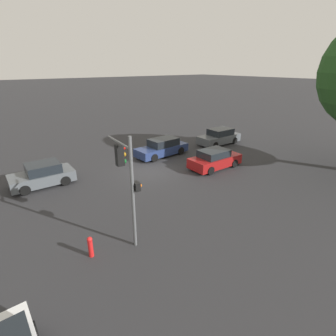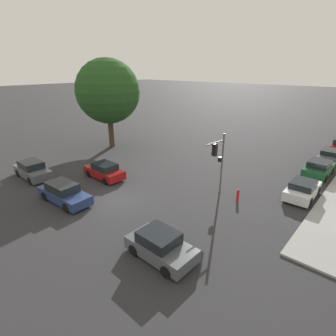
% 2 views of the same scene
% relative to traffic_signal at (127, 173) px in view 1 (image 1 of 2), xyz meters
% --- Properties ---
extents(ground_plane, '(300.00, 300.00, 0.00)m').
position_rel_traffic_signal_xyz_m(ground_plane, '(-5.08, -6.18, -3.19)').
color(ground_plane, '#28282B').
extents(traffic_signal, '(0.50, 2.37, 4.84)m').
position_rel_traffic_signal_xyz_m(traffic_signal, '(0.00, 0.00, 0.00)').
color(traffic_signal, '#515456').
rests_on(traffic_signal, ground_plane).
extents(crossing_car_0, '(3.84, 2.03, 1.45)m').
position_rel_traffic_signal_xyz_m(crossing_car_0, '(1.74, -8.34, -2.51)').
color(crossing_car_0, '#4C5156').
rests_on(crossing_car_0, ground_plane).
extents(crossing_car_1, '(4.11, 1.90, 1.42)m').
position_rel_traffic_signal_xyz_m(crossing_car_1, '(-9.35, -3.86, -2.52)').
color(crossing_car_1, maroon).
rests_on(crossing_car_1, ground_plane).
extents(crossing_car_2, '(4.40, 1.95, 1.50)m').
position_rel_traffic_signal_xyz_m(crossing_car_2, '(-14.40, -8.09, -2.48)').
color(crossing_car_2, '#4C5156').
rests_on(crossing_car_2, ground_plane).
extents(crossing_car_3, '(4.75, 2.06, 1.47)m').
position_rel_traffic_signal_xyz_m(crossing_car_3, '(-7.87, -8.56, -2.50)').
color(crossing_car_3, navy).
rests_on(crossing_car_3, ground_plane).
extents(fire_hydrant, '(0.22, 0.22, 0.92)m').
position_rel_traffic_signal_xyz_m(fire_hydrant, '(1.88, 0.09, -2.70)').
color(fire_hydrant, red).
rests_on(fire_hydrant, ground_plane).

